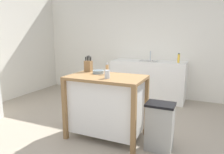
{
  "coord_description": "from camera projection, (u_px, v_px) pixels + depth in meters",
  "views": [
    {
      "loc": [
        1.27,
        -2.46,
        1.48
      ],
      "look_at": [
        0.02,
        0.34,
        0.87
      ],
      "focal_mm": 33.55,
      "sensor_mm": 36.0,
      "label": 1
    }
  ],
  "objects": [
    {
      "name": "knife_block",
      "position": [
        88.0,
        66.0,
        3.3
      ],
      "size": [
        0.11,
        0.09,
        0.25
      ],
      "color": "olive",
      "rests_on": "kitchen_island"
    },
    {
      "name": "sink_faucet",
      "position": [
        150.0,
        56.0,
        4.9
      ],
      "size": [
        0.02,
        0.02,
        0.22
      ],
      "color": "#B7BCC1",
      "rests_on": "sink_counter"
    },
    {
      "name": "bottle_dish_soap",
      "position": [
        179.0,
        58.0,
        4.46
      ],
      "size": [
        0.05,
        0.05,
        0.21
      ],
      "color": "yellow",
      "rests_on": "sink_counter"
    },
    {
      "name": "ground_plane",
      "position": [
        101.0,
        140.0,
        3.0
      ],
      "size": [
        6.76,
        6.76,
        0.0
      ],
      "primitive_type": "plane",
      "color": "gray",
      "rests_on": "ground"
    },
    {
      "name": "wall_left",
      "position": [
        8.0,
        43.0,
        4.79
      ],
      "size": [
        0.1,
        3.19,
        2.6
      ],
      "primitive_type": "cube",
      "color": "silver",
      "rests_on": "ground"
    },
    {
      "name": "pepper_grinder",
      "position": [
        107.0,
        69.0,
        3.06
      ],
      "size": [
        0.04,
        0.04,
        0.17
      ],
      "color": "tan",
      "rests_on": "kitchen_island"
    },
    {
      "name": "wall_back",
      "position": [
        149.0,
        43.0,
        5.07
      ],
      "size": [
        5.76,
        0.1,
        2.6
      ],
      "primitive_type": "cube",
      "color": "silver",
      "rests_on": "ground"
    },
    {
      "name": "bowl_ceramic_wide",
      "position": [
        98.0,
        72.0,
        3.13
      ],
      "size": [
        0.16,
        0.16,
        0.05
      ],
      "color": "gray",
      "rests_on": "kitchen_island"
    },
    {
      "name": "drinking_cup",
      "position": [
        107.0,
        74.0,
        2.78
      ],
      "size": [
        0.07,
        0.07,
        0.11
      ],
      "color": "silver",
      "rests_on": "kitchen_island"
    },
    {
      "name": "sink_counter",
      "position": [
        148.0,
        80.0,
        4.88
      ],
      "size": [
        1.67,
        0.6,
        0.9
      ],
      "color": "white",
      "rests_on": "ground"
    },
    {
      "name": "trash_bin",
      "position": [
        160.0,
        126.0,
        2.72
      ],
      "size": [
        0.36,
        0.28,
        0.63
      ],
      "color": "gray",
      "rests_on": "ground"
    },
    {
      "name": "kitchen_island",
      "position": [
        106.0,
        103.0,
        3.02
      ],
      "size": [
        1.08,
        0.66,
        0.92
      ],
      "color": "olive",
      "rests_on": "ground"
    }
  ]
}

